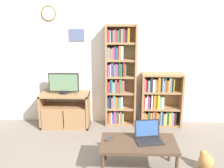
{
  "coord_description": "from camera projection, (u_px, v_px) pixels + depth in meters",
  "views": [
    {
      "loc": [
        0.19,
        -2.82,
        2.15
      ],
      "look_at": [
        0.06,
        1.19,
        1.05
      ],
      "focal_mm": 42.0,
      "sensor_mm": 36.0,
      "label": 1
    }
  ],
  "objects": [
    {
      "name": "remote_near_laptop",
      "position": [
        109.0,
        138.0,
        3.69
      ],
      "size": [
        0.11,
        0.16,
        0.02
      ],
      "rotation": [
        0.0,
        0.0,
        5.79
      ],
      "color": "#38383A",
      "rests_on": "coffee_table"
    },
    {
      "name": "wall_back",
      "position": [
        111.0,
        58.0,
        5.07
      ],
      "size": [
        6.06,
        0.09,
        2.6
      ],
      "color": "silver",
      "rests_on": "ground_plane"
    },
    {
      "name": "cat",
      "position": [
        206.0,
        161.0,
        3.7
      ],
      "size": [
        0.38,
        0.39,
        0.28
      ],
      "rotation": [
        0.0,
        0.0,
        0.46
      ],
      "color": "#B78447",
      "rests_on": "ground_plane"
    },
    {
      "name": "tv_stand",
      "position": [
        65.0,
        110.0,
        5.07
      ],
      "size": [
        0.92,
        0.46,
        0.66
      ],
      "color": "#9E754C",
      "rests_on": "ground_plane"
    },
    {
      "name": "laptop",
      "position": [
        148.0,
        136.0,
        3.65
      ],
      "size": [
        0.4,
        0.35,
        0.27
      ],
      "rotation": [
        0.0,
        0.0,
        0.17
      ],
      "color": "#232326",
      "rests_on": "coffee_table"
    },
    {
      "name": "coffee_table",
      "position": [
        139.0,
        145.0,
        3.61
      ],
      "size": [
        1.04,
        0.59,
        0.43
      ],
      "color": "#4C3828",
      "rests_on": "ground_plane"
    },
    {
      "name": "bookshelf_tall",
      "position": [
        119.0,
        76.0,
        5.0
      ],
      "size": [
        0.59,
        0.26,
        1.95
      ],
      "color": "#9E754C",
      "rests_on": "ground_plane"
    },
    {
      "name": "television",
      "position": [
        64.0,
        83.0,
        4.95
      ],
      "size": [
        0.57,
        0.18,
        0.4
      ],
      "color": "black",
      "rests_on": "tv_stand"
    },
    {
      "name": "bookshelf_short",
      "position": [
        159.0,
        101.0,
        5.08
      ],
      "size": [
        0.78,
        0.3,
        1.04
      ],
      "color": "#9E754C",
      "rests_on": "ground_plane"
    }
  ]
}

